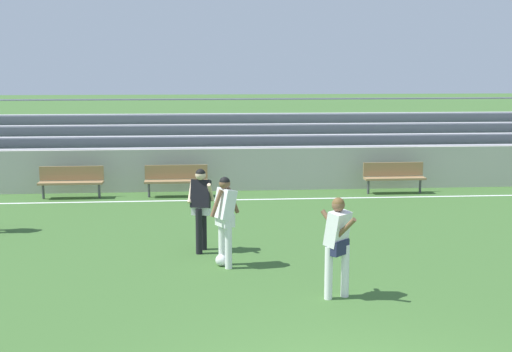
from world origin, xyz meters
The scene contains 10 objects.
field_line_sideline centered at (0.00, 11.52, 0.00)m, with size 44.00×0.12×0.01m, color white.
sideline_wall centered at (0.00, 12.97, 0.64)m, with size 48.00×0.16×1.27m, color #BCB7AD.
bleacher_stand centered at (-0.04, 15.69, 1.07)m, with size 22.22×3.93×2.54m.
bench_near_wall_gap centered at (-2.41, 12.16, 0.55)m, with size 1.80×0.40×0.90m.
bench_far_right centered at (3.99, 12.16, 0.55)m, with size 1.80×0.40×0.90m.
bench_centre_sideline centered at (-5.37, 12.16, 0.55)m, with size 1.80×0.40×0.90m.
player_dark_pressing_high centered at (-1.69, 6.32, 1.02)m, with size 0.55×0.54×1.70m.
player_white_wide_left centered at (-1.24, 5.26, 1.02)m, with size 0.58×0.50×1.71m.
player_white_dropping_back centered at (0.50, 3.42, 0.99)m, with size 0.49×0.74×1.66m.
soccer_ball centered at (-1.32, 5.32, 0.11)m, with size 0.22×0.22×0.22m, color white.
Camera 1 is at (-1.64, -6.78, 3.74)m, focal length 46.65 mm.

